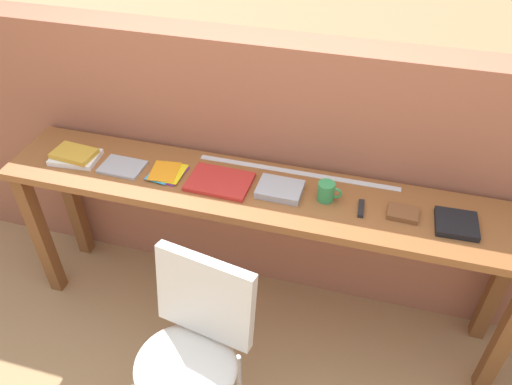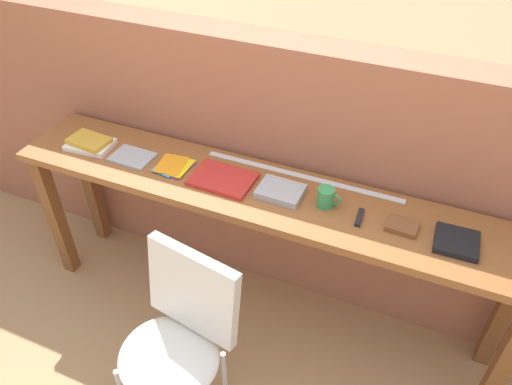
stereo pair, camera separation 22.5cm
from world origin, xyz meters
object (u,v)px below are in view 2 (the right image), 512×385
at_px(chair_white_moulded, 178,335).
at_px(book_stack_leftmost, 90,143).
at_px(book_open_centre, 223,179).
at_px(leather_journal_brown, 402,226).
at_px(magazine_cycling, 132,157).
at_px(pamphlet_pile_colourful, 174,166).
at_px(mug, 326,197).
at_px(book_repair_rightmost, 457,242).
at_px(multitool_folded, 360,217).

relative_size(chair_white_moulded, book_stack_leftmost, 3.72).
relative_size(book_open_centre, leather_journal_brown, 2.25).
relative_size(book_stack_leftmost, magazine_cycling, 1.16).
distance_m(pamphlet_pile_colourful, leather_journal_brown, 1.10).
xyz_separation_m(book_open_centre, leather_journal_brown, (0.84, 0.00, 0.00)).
distance_m(book_stack_leftmost, mug, 1.25).
bearing_deg(book_repair_rightmost, mug, 175.38).
xyz_separation_m(book_stack_leftmost, mug, (1.25, 0.03, 0.02)).
bearing_deg(pamphlet_pile_colourful, book_open_centre, -0.59).
height_order(chair_white_moulded, multitool_folded, multitool_folded).
relative_size(mug, multitool_folded, 1.00).
relative_size(book_open_centre, mug, 2.66).
bearing_deg(mug, multitool_folded, -10.42).
height_order(book_open_centre, multitool_folded, book_open_centre).
xyz_separation_m(chair_white_moulded, leather_journal_brown, (0.76, 0.63, 0.37)).
xyz_separation_m(pamphlet_pile_colourful, book_open_centre, (0.26, -0.00, 0.00)).
distance_m(book_stack_leftmost, magazine_cycling, 0.26).
bearing_deg(leather_journal_brown, pamphlet_pile_colourful, -177.85).
bearing_deg(chair_white_moulded, pamphlet_pile_colourful, 118.30).
bearing_deg(book_open_centre, chair_white_moulded, -81.70).
distance_m(book_open_centre, multitool_folded, 0.66).
bearing_deg(chair_white_moulded, mug, 56.93).
bearing_deg(mug, book_repair_rightmost, -2.82).
bearing_deg(chair_white_moulded, book_open_centre, 96.93).
height_order(mug, book_repair_rightmost, mug).
bearing_deg(book_stack_leftmost, magazine_cycling, -0.32).
height_order(book_stack_leftmost, multitool_folded, book_stack_leftmost).
xyz_separation_m(book_stack_leftmost, book_repair_rightmost, (1.81, 0.00, -0.01)).
distance_m(pamphlet_pile_colourful, book_open_centre, 0.26).
relative_size(multitool_folded, leather_journal_brown, 0.85).
xyz_separation_m(book_open_centre, book_repair_rightmost, (1.06, -0.01, 0.00)).
bearing_deg(chair_white_moulded, leather_journal_brown, 39.68).
bearing_deg(leather_journal_brown, mug, 179.37).
distance_m(book_open_centre, leather_journal_brown, 0.84).
bearing_deg(book_stack_leftmost, book_repair_rightmost, 0.06).
bearing_deg(pamphlet_pile_colourful, magazine_cycling, -176.23).
relative_size(book_stack_leftmost, multitool_folded, 2.18).
xyz_separation_m(leather_journal_brown, book_repair_rightmost, (0.22, -0.01, 0.00)).
xyz_separation_m(mug, book_repair_rightmost, (0.56, -0.03, -0.03)).
bearing_deg(leather_journal_brown, multitool_folded, -173.69).
relative_size(book_open_centre, book_repair_rightmost, 1.68).
distance_m(mug, leather_journal_brown, 0.34).
bearing_deg(multitool_folded, magazine_cycling, -179.94).
bearing_deg(book_repair_rightmost, leather_journal_brown, 175.44).
height_order(book_stack_leftmost, mug, mug).
bearing_deg(book_stack_leftmost, multitool_folded, -0.01).
bearing_deg(book_open_centre, leather_journal_brown, 1.45).
bearing_deg(book_open_centre, magazine_cycling, -177.18).
height_order(book_open_centre, mug, mug).
distance_m(book_stack_leftmost, book_repair_rightmost, 1.81).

